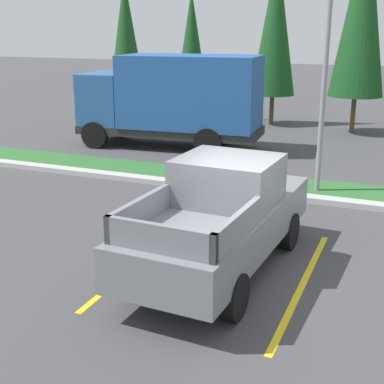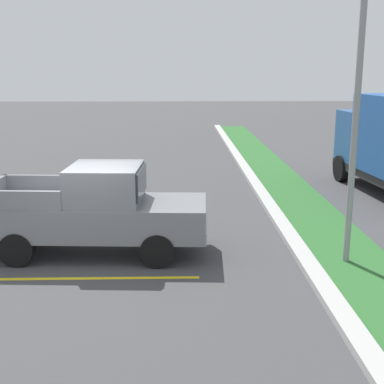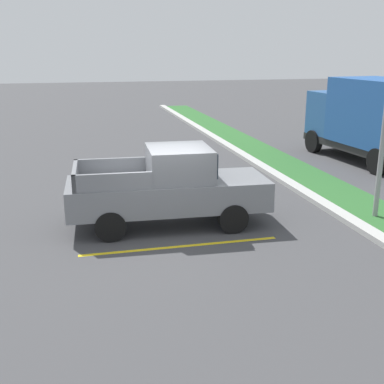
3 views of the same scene
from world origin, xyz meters
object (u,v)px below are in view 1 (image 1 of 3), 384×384
Objects in this scene: cypress_tree_left_inner at (192,45)px; cypress_tree_center at (275,24)px; street_light at (327,38)px; cypress_tree_leftmost at (126,35)px; cargo_truck_distant at (173,98)px; pickup_truck_main at (222,217)px; cypress_tree_right_inner at (362,7)px.

cypress_tree_center is at bearing 5.58° from cypress_tree_left_inner.
cypress_tree_left_inner is at bearing 128.15° from street_light.
street_light reaches higher than cypress_tree_leftmost.
street_light reaches higher than cypress_tree_left_inner.
cypress_tree_center is at bearing 71.22° from cargo_truck_distant.
cypress_tree_leftmost is (-10.39, 15.19, 2.94)m from pickup_truck_main.
cypress_tree_leftmost reaches higher than pickup_truck_main.
cypress_tree_leftmost is 1.12× the size of cypress_tree_left_inner.
street_light is 0.93× the size of cypress_tree_center.
cypress_tree_right_inner is (-0.17, 9.55, 1.04)m from street_light.
cypress_tree_right_inner is at bearing 87.71° from pickup_truck_main.
cargo_truck_distant is 1.15× the size of cypress_tree_left_inner.
cypress_tree_leftmost is at bearing -175.53° from cypress_tree_left_inner.
cypress_tree_right_inner is at bearing -0.65° from cypress_tree_leftmost.
cypress_tree_leftmost is 11.06m from cypress_tree_right_inner.
street_light is 12.65m from cypress_tree_left_inner.
cargo_truck_distant is 0.91× the size of cypress_tree_center.
cypress_tree_right_inner reaches higher than cypress_tree_center.
cargo_truck_distant is at bearing -136.78° from cypress_tree_right_inner.
cypress_tree_left_inner is 0.69× the size of cypress_tree_right_inner.
cypress_tree_left_inner is 4.01m from cypress_tree_center.
cargo_truck_distant is at bearing 146.54° from street_light.
cypress_tree_right_inner is (5.90, 5.54, 3.29)m from cargo_truck_distant.
cypress_tree_center is 0.87× the size of cypress_tree_right_inner.
street_light is at bearing -69.17° from cypress_tree_center.
cypress_tree_right_inner reaches higher than cypress_tree_leftmost.
pickup_truck_main is 0.75× the size of street_light.
pickup_truck_main is at bearing -55.63° from cypress_tree_leftmost.
cypress_tree_left_inner reaches higher than pickup_truck_main.
cypress_tree_center is at bearing 5.07° from cypress_tree_leftmost.
cargo_truck_distant is 1.03× the size of cypress_tree_leftmost.
street_light is at bearing -88.95° from cypress_tree_right_inner.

